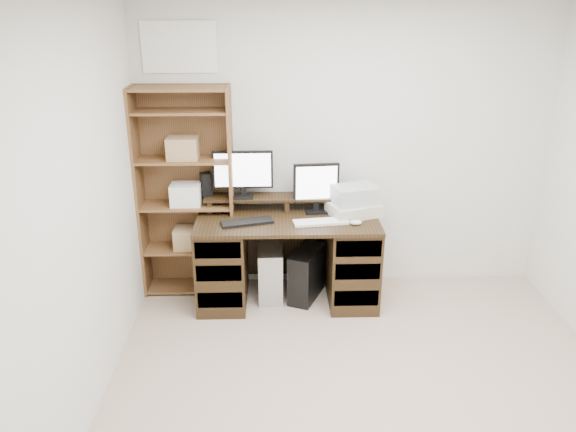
{
  "coord_description": "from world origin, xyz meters",
  "views": [
    {
      "loc": [
        -0.61,
        -2.66,
        2.45
      ],
      "look_at": [
        -0.5,
        1.43,
        0.85
      ],
      "focal_mm": 35.0,
      "sensor_mm": 36.0,
      "label": 1
    }
  ],
  "objects_px": {
    "monitor_small": "(316,186)",
    "tower_silver": "(270,271)",
    "monitor_wide": "(243,172)",
    "desk": "(287,257)",
    "printer": "(354,209)",
    "tower_black": "(307,274)",
    "bookshelf": "(186,191)"
  },
  "relations": [
    {
      "from": "bookshelf",
      "to": "desk",
      "type": "bearing_deg",
      "value": -14.06
    },
    {
      "from": "tower_black",
      "to": "monitor_small",
      "type": "bearing_deg",
      "value": 81.92
    },
    {
      "from": "monitor_small",
      "to": "bookshelf",
      "type": "xyz_separation_m",
      "value": [
        -1.1,
        0.06,
        -0.06
      ]
    },
    {
      "from": "bookshelf",
      "to": "tower_silver",
      "type": "bearing_deg",
      "value": -11.47
    },
    {
      "from": "desk",
      "to": "monitor_small",
      "type": "relative_size",
      "value": 3.57
    },
    {
      "from": "monitor_small",
      "to": "tower_black",
      "type": "height_order",
      "value": "monitor_small"
    },
    {
      "from": "monitor_wide",
      "to": "tower_silver",
      "type": "distance_m",
      "value": 0.9
    },
    {
      "from": "tower_silver",
      "to": "monitor_wide",
      "type": "bearing_deg",
      "value": 148.0
    },
    {
      "from": "monitor_small",
      "to": "tower_black",
      "type": "distance_m",
      "value": 0.77
    },
    {
      "from": "tower_black",
      "to": "desk",
      "type": "bearing_deg",
      "value": -150.52
    },
    {
      "from": "printer",
      "to": "tower_black",
      "type": "height_order",
      "value": "printer"
    },
    {
      "from": "tower_black",
      "to": "bookshelf",
      "type": "height_order",
      "value": "bookshelf"
    },
    {
      "from": "monitor_wide",
      "to": "monitor_small",
      "type": "height_order",
      "value": "monitor_wide"
    },
    {
      "from": "desk",
      "to": "printer",
      "type": "distance_m",
      "value": 0.7
    },
    {
      "from": "bookshelf",
      "to": "tower_black",
      "type": "bearing_deg",
      "value": -10.83
    },
    {
      "from": "monitor_small",
      "to": "bookshelf",
      "type": "relative_size",
      "value": 0.23
    },
    {
      "from": "monitor_small",
      "to": "monitor_wide",
      "type": "bearing_deg",
      "value": 170.49
    },
    {
      "from": "desk",
      "to": "printer",
      "type": "bearing_deg",
      "value": 6.59
    },
    {
      "from": "monitor_small",
      "to": "bookshelf",
      "type": "distance_m",
      "value": 1.1
    },
    {
      "from": "printer",
      "to": "bookshelf",
      "type": "distance_m",
      "value": 1.42
    },
    {
      "from": "printer",
      "to": "tower_silver",
      "type": "relative_size",
      "value": 0.88
    },
    {
      "from": "monitor_wide",
      "to": "tower_silver",
      "type": "bearing_deg",
      "value": -30.99
    },
    {
      "from": "bookshelf",
      "to": "monitor_small",
      "type": "bearing_deg",
      "value": -3.39
    },
    {
      "from": "monitor_small",
      "to": "desk",
      "type": "bearing_deg",
      "value": -153.96
    },
    {
      "from": "monitor_small",
      "to": "printer",
      "type": "height_order",
      "value": "monitor_small"
    },
    {
      "from": "monitor_small",
      "to": "tower_silver",
      "type": "relative_size",
      "value": 0.91
    },
    {
      "from": "printer",
      "to": "tower_black",
      "type": "relative_size",
      "value": 0.84
    },
    {
      "from": "tower_black",
      "to": "tower_silver",
      "type": "bearing_deg",
      "value": -166.19
    },
    {
      "from": "monitor_wide",
      "to": "printer",
      "type": "height_order",
      "value": "monitor_wide"
    },
    {
      "from": "monitor_wide",
      "to": "tower_silver",
      "type": "relative_size",
      "value": 1.1
    },
    {
      "from": "tower_silver",
      "to": "tower_black",
      "type": "distance_m",
      "value": 0.32
    },
    {
      "from": "printer",
      "to": "monitor_wide",
      "type": "bearing_deg",
      "value": 151.5
    }
  ]
}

